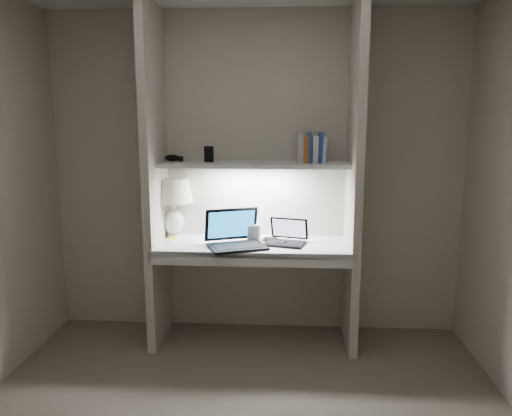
# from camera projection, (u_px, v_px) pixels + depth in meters

# --- Properties ---
(back_wall) EXTENTS (3.20, 0.01, 2.50)m
(back_wall) POSITION_uv_depth(u_px,v_px,m) (256.00, 175.00, 3.91)
(back_wall) COLOR beige
(back_wall) RESTS_ON floor
(alcove_panel_left) EXTENTS (0.06, 0.55, 2.50)m
(alcove_panel_left) POSITION_uv_depth(u_px,v_px,m) (155.00, 179.00, 3.69)
(alcove_panel_left) COLOR beige
(alcove_panel_left) RESTS_ON floor
(alcove_panel_right) EXTENTS (0.06, 0.55, 2.50)m
(alcove_panel_right) POSITION_uv_depth(u_px,v_px,m) (354.00, 180.00, 3.60)
(alcove_panel_right) COLOR beige
(alcove_panel_right) RESTS_ON floor
(desk) EXTENTS (1.40, 0.55, 0.04)m
(desk) POSITION_uv_depth(u_px,v_px,m) (254.00, 246.00, 3.74)
(desk) COLOR white
(desk) RESTS_ON alcove_panel_left
(desk_apron) EXTENTS (1.46, 0.03, 0.10)m
(desk_apron) POSITION_uv_depth(u_px,v_px,m) (251.00, 259.00, 3.49)
(desk_apron) COLOR silver
(desk_apron) RESTS_ON desk
(shelf) EXTENTS (1.40, 0.36, 0.03)m
(shelf) POSITION_uv_depth(u_px,v_px,m) (254.00, 165.00, 3.72)
(shelf) COLOR silver
(shelf) RESTS_ON back_wall
(strip_light) EXTENTS (0.60, 0.04, 0.02)m
(strip_light) POSITION_uv_depth(u_px,v_px,m) (254.00, 168.00, 3.72)
(strip_light) COLOR white
(strip_light) RESTS_ON shelf
(table_lamp) EXTENTS (0.32, 0.32, 0.46)m
(table_lamp) POSITION_uv_depth(u_px,v_px,m) (173.00, 197.00, 3.88)
(table_lamp) COLOR white
(table_lamp) RESTS_ON desk
(laptop_main) EXTENTS (0.50, 0.46, 0.27)m
(laptop_main) POSITION_uv_depth(u_px,v_px,m) (235.00, 238.00, 3.64)
(laptop_main) COLOR black
(laptop_main) RESTS_ON desk
(laptop_netbook) EXTENTS (0.34, 0.32, 0.18)m
(laptop_netbook) POSITION_uv_depth(u_px,v_px,m) (286.00, 238.00, 3.72)
(laptop_netbook) COLOR black
(laptop_netbook) RESTS_ON desk
(speaker) EXTENTS (0.10, 0.08, 0.12)m
(speaker) POSITION_uv_depth(u_px,v_px,m) (253.00, 233.00, 3.80)
(speaker) COLOR silver
(speaker) RESTS_ON desk
(mouse) EXTENTS (0.10, 0.08, 0.03)m
(mouse) POSITION_uv_depth(u_px,v_px,m) (281.00, 243.00, 3.68)
(mouse) COLOR black
(mouse) RESTS_ON desk
(cable_coil) EXTENTS (0.12, 0.12, 0.01)m
(cable_coil) POSITION_uv_depth(u_px,v_px,m) (271.00, 239.00, 3.84)
(cable_coil) COLOR black
(cable_coil) RESTS_ON desk
(sticky_note) EXTENTS (0.09, 0.09, 0.00)m
(sticky_note) POSITION_uv_depth(u_px,v_px,m) (172.00, 239.00, 3.86)
(sticky_note) COLOR yellow
(sticky_note) RESTS_ON desk
(book_row) EXTENTS (0.21, 0.15, 0.22)m
(book_row) POSITION_uv_depth(u_px,v_px,m) (312.00, 148.00, 3.69)
(book_row) COLOR silver
(book_row) RESTS_ON shelf
(shelf_box) EXTENTS (0.07, 0.05, 0.12)m
(shelf_box) POSITION_uv_depth(u_px,v_px,m) (209.00, 154.00, 3.75)
(shelf_box) COLOR black
(shelf_box) RESTS_ON shelf
(shelf_gadget) EXTENTS (0.14, 0.12, 0.05)m
(shelf_gadget) POSITION_uv_depth(u_px,v_px,m) (172.00, 158.00, 3.81)
(shelf_gadget) COLOR black
(shelf_gadget) RESTS_ON shelf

